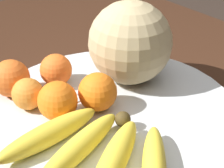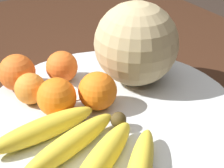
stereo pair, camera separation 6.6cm
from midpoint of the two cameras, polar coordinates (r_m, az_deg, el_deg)
The scene contains 10 objects.
kitchen_table at distance 0.76m, azimuth -1.56°, elevation -10.53°, with size 1.47×1.06×0.78m.
fruit_bowl at distance 0.69m, azimuth -2.74°, elevation -4.17°, with size 0.47×0.47×0.02m.
melon at distance 0.73m, azimuth 0.20°, elevation 6.28°, with size 0.17×0.17×0.17m.
banana_bunch at distance 0.57m, azimuth -5.75°, elevation -10.22°, with size 0.27×0.25×0.04m.
orange_front_left at distance 0.74m, azimuth -17.62°, elevation 0.76°, with size 0.07×0.07×0.07m.
orange_front_right at distance 0.65m, azimuth -11.17°, elevation -2.64°, with size 0.07×0.07×0.07m.
orange_mid_center at distance 0.67m, azimuth -5.04°, elevation -1.30°, with size 0.07×0.07×0.07m.
orange_back_left at distance 0.75m, azimuth -11.04°, elevation 2.06°, with size 0.06×0.06×0.06m.
orange_back_right at distance 0.70m, azimuth -15.37°, elevation -1.55°, with size 0.06×0.06×0.06m.
produce_tag at distance 0.74m, azimuth -9.91°, elevation -1.27°, with size 0.09×0.04×0.00m.
Camera 1 is at (-0.43, 0.36, 1.19)m, focal length 60.00 mm.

